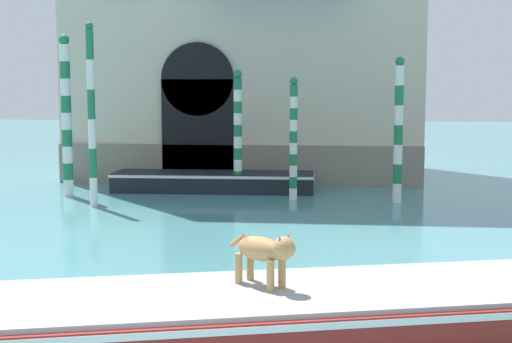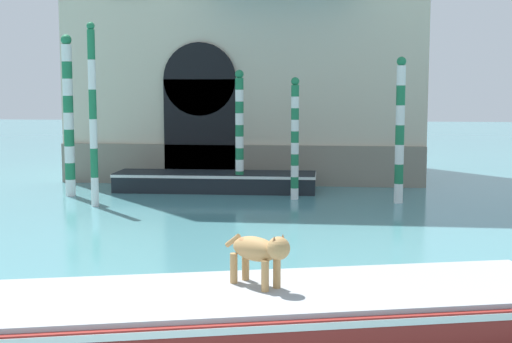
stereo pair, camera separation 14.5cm
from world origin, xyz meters
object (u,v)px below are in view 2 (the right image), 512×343
Objects in this scene: mooring_pole_0 at (400,130)px; mooring_pole_2 at (239,132)px; mooring_pole_3 at (68,115)px; mooring_pole_4 at (93,115)px; boat_moored_near_palazzo at (215,181)px; mooring_pole_1 at (295,138)px; dog_on_deck at (259,251)px; boat_foreground at (263,310)px.

mooring_pole_0 is 1.08× the size of mooring_pole_2.
mooring_pole_4 is (1.26, -1.60, 0.08)m from mooring_pole_3.
boat_moored_near_palazzo is 1.27× the size of mooring_pole_4.
mooring_pole_4 reaches higher than boat_moored_near_palazzo.
mooring_pole_0 is 2.74m from mooring_pole_1.
mooring_pole_3 reaches higher than dog_on_deck.
mooring_pole_2 is at bearing 11.21° from mooring_pole_3.
dog_on_deck is 11.38m from mooring_pole_2.
boat_moored_near_palazzo is 5.56m from mooring_pole_0.
boat_foreground is at bearing -103.53° from mooring_pole_0.
boat_foreground is 10.45m from mooring_pole_4.
mooring_pole_1 is (-2.72, 0.28, -0.26)m from mooring_pole_0.
boat_moored_near_palazzo is 3.01m from mooring_pole_1.
boat_moored_near_palazzo is at bearing 149.64° from mooring_pole_2.
mooring_pole_1 is 6.22m from mooring_pole_3.
boat_moored_near_palazzo is 1.32× the size of mooring_pole_3.
mooring_pole_0 is 0.85× the size of mooring_pole_3.
boat_foreground is 2.45× the size of mooring_pole_1.
dog_on_deck is 0.19× the size of mooring_pole_4.
mooring_pole_1 reaches higher than boat_foreground.
mooring_pole_2 is at bearing 152.66° from mooring_pole_1.
mooring_pole_0 is 7.79m from mooring_pole_4.
mooring_pole_0 is at bearing -1.29° from mooring_pole_3.
mooring_pole_4 reaches higher than mooring_pole_0.
mooring_pole_3 reaches higher than mooring_pole_1.
mooring_pole_4 is (-5.19, 8.85, 2.02)m from boat_foreground.
mooring_pole_1 is at bearing 76.02° from boat_foreground.
mooring_pole_0 reaches higher than mooring_pole_1.
mooring_pole_1 is 0.71× the size of mooring_pole_4.
boat_moored_near_palazzo is 4.50m from mooring_pole_3.
mooring_pole_0 is 0.82× the size of mooring_pole_4.
boat_moored_near_palazzo is at bearing 87.16° from boat_foreground.
boat_foreground is 10.67m from mooring_pole_0.
mooring_pole_0 is 8.92m from mooring_pole_3.
mooring_pole_1 is at bearing 18.84° from mooring_pole_4.
dog_on_deck is 0.15× the size of boat_moored_near_palazzo.
boat_foreground is 10.62m from mooring_pole_1.
boat_moored_near_palazzo is 4.41m from mooring_pole_4.
mooring_pole_4 is at bearing -169.63° from mooring_pole_0.
mooring_pole_4 is at bearing 157.65° from dog_on_deck.
mooring_pole_3 is (-3.83, -1.36, 1.94)m from boat_moored_near_palazzo.
boat_foreground is at bearing -58.35° from mooring_pole_3.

